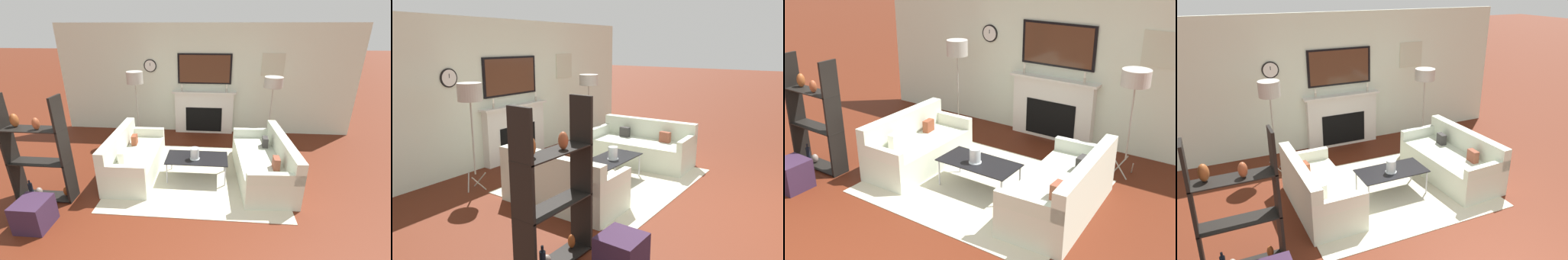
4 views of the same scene
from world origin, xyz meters
TOP-DOWN VIEW (x-y plane):
  - fireplace_wall at (0.00, 5.02)m, footprint 7.41×0.28m
  - area_rug at (0.00, 2.76)m, footprint 3.03×2.44m
  - couch_left at (-1.21, 2.76)m, footprint 0.82×1.73m
  - couch_right at (1.21, 2.76)m, footprint 0.95×1.91m
  - coffee_table at (-0.01, 2.69)m, footprint 1.11×0.56m
  - hurricane_candle at (-0.04, 2.64)m, footprint 0.18×0.18m
  - floor_lamp_left at (-1.53, 4.25)m, footprint 0.36×0.36m
  - floor_lamp_right at (1.53, 4.25)m, footprint 0.40×0.40m
  - shelf_unit at (-2.41, 1.88)m, footprint 0.93×0.28m
  - ottoman at (-2.17, 1.23)m, footprint 0.42×0.42m

SIDE VIEW (x-z plane):
  - area_rug at x=0.00m, z-range 0.00..0.01m
  - ottoman at x=-2.17m, z-range 0.00..0.42m
  - couch_left at x=-1.21m, z-range -0.12..0.70m
  - couch_right at x=1.21m, z-range -0.12..0.70m
  - coffee_table at x=-0.01m, z-range 0.18..0.59m
  - hurricane_candle at x=-0.04m, z-range 0.40..0.61m
  - shelf_unit at x=-2.41m, z-range -0.06..1.67m
  - fireplace_wall at x=0.00m, z-range -0.12..2.58m
  - floor_lamp_right at x=1.53m, z-range 0.66..2.28m
  - floor_lamp_left at x=-1.53m, z-range 0.67..2.36m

